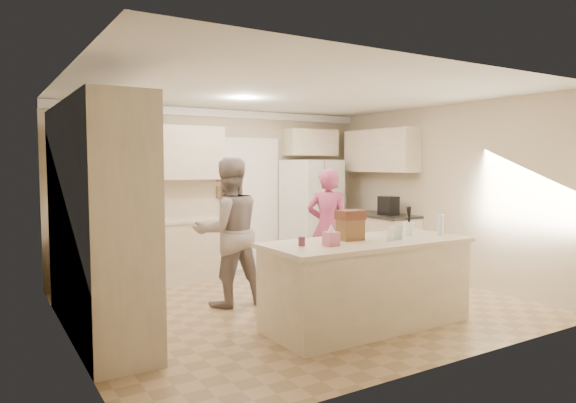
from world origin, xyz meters
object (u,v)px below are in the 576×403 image
refrigerator (312,213)px  teen_boy (228,232)px  dollhouse_body (350,230)px  utensil_crock (408,229)px  teen_girl (328,227)px  tissue_box (331,239)px  coffee_maker (388,206)px  island_base (367,285)px

refrigerator → teen_boy: (-2.29, -1.55, 0.01)m
refrigerator → dollhouse_body: refrigerator is taller
refrigerator → utensil_crock: refrigerator is taller
utensil_crock → dollhouse_body: bearing=176.4°
utensil_crock → teen_girl: bearing=87.7°
tissue_box → dollhouse_body: bearing=26.6°
coffee_maker → island_base: size_ratio=0.14×
coffee_maker → tissue_box: bearing=-142.4°
utensil_crock → tissue_box: 1.21m
refrigerator → tissue_box: bearing=-133.1°
utensil_crock → teen_boy: teen_boy is taller
teen_boy → tissue_box: bearing=106.2°
island_base → utensil_crock: bearing=4.4°
refrigerator → coffee_maker: size_ratio=6.00×
tissue_box → dollhouse_body: size_ratio=0.54×
coffee_maker → tissue_box: 3.28m
refrigerator → dollhouse_body: bearing=-129.0°
teen_girl → island_base: bearing=111.3°
island_base → utensil_crock: (0.65, 0.05, 0.56)m
coffee_maker → dollhouse_body: bearing=-140.7°
refrigerator → utensil_crock: bearing=-115.3°
teen_boy → coffee_maker: bearing=-169.2°
tissue_box → refrigerator: bearing=58.7°
island_base → dollhouse_body: bearing=146.3°
dollhouse_body → teen_girl: (0.87, 1.59, -0.20)m
refrigerator → island_base: 3.38m
tissue_box → dollhouse_body: dollhouse_body is taller
utensil_crock → tissue_box: size_ratio=1.07×
island_base → teen_girl: 1.88m
coffee_maker → utensil_crock: bearing=-127.1°
coffee_maker → refrigerator: bearing=120.5°
refrigerator → utensil_crock: (-0.72, -3.01, 0.10)m
coffee_maker → utensil_crock: (-1.40, -1.85, -0.07)m
island_base → teen_girl: (0.72, 1.69, 0.39)m
utensil_crock → coffee_maker: bearing=52.9°
dollhouse_body → teen_boy: size_ratio=0.14×
dollhouse_body → teen_boy: teen_boy is taller
utensil_crock → island_base: bearing=-175.6°
refrigerator → teen_boy: teen_boy is taller
island_base → tissue_box: (-0.55, -0.10, 0.56)m
coffee_maker → teen_boy: size_ratio=0.17×
dollhouse_body → teen_girl: size_ratio=0.16×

